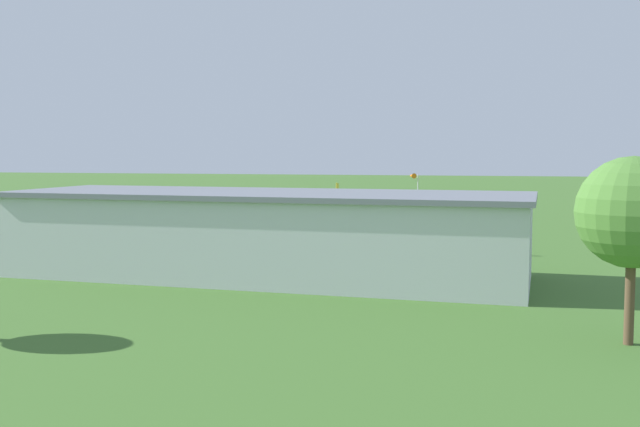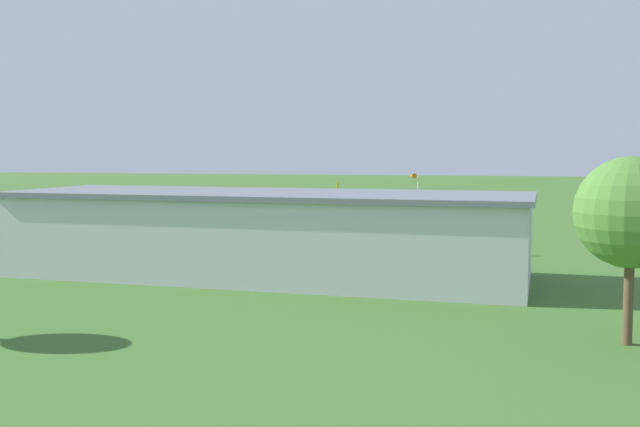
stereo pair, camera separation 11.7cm
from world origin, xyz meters
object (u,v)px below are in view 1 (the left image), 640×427
object	(u,v)px
person_crossing_taxiway	(517,246)
tree_by_windsock	(633,213)
car_black	(57,234)
windsock	(413,180)
car_yellow	(110,238)
person_beside_truck	(264,234)
hangar	(267,234)
biplane	(331,201)
person_watching_takeoff	(158,233)

from	to	relation	value
person_crossing_taxiway	tree_by_windsock	size ratio (longest dim) A/B	0.19
car_black	windsock	size ratio (longest dim) A/B	0.69
person_crossing_taxiway	windsock	bearing A→B (deg)	-63.28
car_black	windsock	xyz separation A→B (m)	(-30.95, -23.83, 4.60)
person_crossing_taxiway	windsock	size ratio (longest dim) A/B	0.26
car_black	windsock	distance (m)	39.33
windsock	car_yellow	bearing A→B (deg)	46.83
car_black	person_crossing_taxiway	distance (m)	42.33
car_yellow	person_beside_truck	bearing A→B (deg)	-149.94
hangar	biplane	size ratio (longest dim) A/B	4.24
person_beside_truck	tree_by_windsock	bearing A→B (deg)	130.11
hangar	car_yellow	distance (m)	22.05
person_beside_truck	tree_by_windsock	xyz separation A→B (m)	(-27.68, 32.86, 5.17)
biplane	windsock	xyz separation A→B (m)	(-9.24, -2.09, 2.51)
person_beside_truck	tree_by_windsock	size ratio (longest dim) A/B	0.18
biplane	hangar	bearing A→B (deg)	95.67
hangar	biplane	world-z (taller)	hangar
hangar	person_crossing_taxiway	bearing A→B (deg)	-138.66
hangar	windsock	size ratio (longest dim) A/B	5.86
biplane	tree_by_windsock	size ratio (longest dim) A/B	1.01
person_beside_truck	tree_by_windsock	world-z (taller)	tree_by_windsock
car_yellow	person_crossing_taxiway	world-z (taller)	car_yellow
person_crossing_taxiway	biplane	bearing A→B (deg)	-44.84
car_yellow	car_black	bearing A→B (deg)	-16.78
car_black	windsock	world-z (taller)	windsock
hangar	person_crossing_taxiway	world-z (taller)	hangar
person_beside_truck	person_crossing_taxiway	bearing A→B (deg)	170.70
car_black	person_beside_truck	size ratio (longest dim) A/B	2.75
car_black	person_watching_takeoff	size ratio (longest dim) A/B	2.77
car_black	tree_by_windsock	xyz separation A→B (m)	(-46.64, 27.78, 5.08)
hangar	car_black	size ratio (longest dim) A/B	8.46
hangar	person_beside_truck	xyz separation A→B (m)	(6.28, -18.85, -2.18)
biplane	person_watching_takeoff	size ratio (longest dim) A/B	5.52
car_yellow	car_black	size ratio (longest dim) A/B	1.03
car_black	tree_by_windsock	distance (m)	54.53
person_watching_takeoff	car_yellow	bearing A→B (deg)	75.42
biplane	person_crossing_taxiway	bearing A→B (deg)	135.16
car_yellow	car_black	xyz separation A→B (m)	(6.70, -2.02, 0.01)
person_beside_truck	windsock	xyz separation A→B (m)	(-11.99, -18.75, 4.68)
car_yellow	windsock	world-z (taller)	windsock
hangar	car_black	bearing A→B (deg)	-28.63
person_crossing_taxiway	person_watching_takeoff	distance (m)	34.12
person_watching_takeoff	tree_by_windsock	xyz separation A→B (m)	(-38.32, 32.02, 5.17)
person_crossing_taxiway	car_yellow	bearing A→B (deg)	5.25
biplane	windsock	world-z (taller)	windsock
windsock	tree_by_windsock	bearing A→B (deg)	106.92
biplane	person_crossing_taxiway	size ratio (longest dim) A/B	5.42
car_yellow	car_black	world-z (taller)	car_black
windsock	person_beside_truck	bearing A→B (deg)	57.41
car_yellow	car_black	distance (m)	6.99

